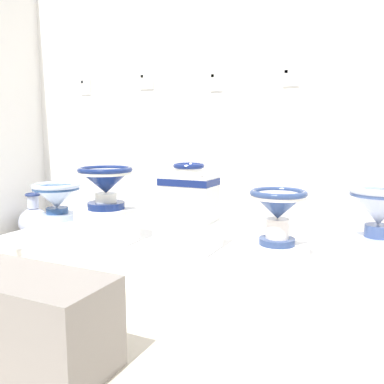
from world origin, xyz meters
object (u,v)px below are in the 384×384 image
at_px(museum_bench, 2,313).
at_px(antique_toilet_leftmost, 189,193).
at_px(plinth_block_slender_white, 107,226).
at_px(info_placard_second, 146,81).
at_px(plinth_block_leftmost, 189,235).
at_px(antique_toilet_central_ornate, 278,207).
at_px(info_placard_first, 85,87).
at_px(antique_toilet_rightmost, 379,209).
at_px(plinth_block_central_ornate, 277,252).
at_px(info_placard_fourth, 291,77).
at_px(antique_toilet_tall_cobalt, 56,197).
at_px(plinth_block_tall_cobalt, 58,225).
at_px(antique_toilet_slender_white, 106,181).
at_px(info_placard_third, 216,81).
at_px(decorative_vase_spare, 34,221).
at_px(plinth_block_rightmost, 376,260).

bearing_deg(museum_bench, antique_toilet_leftmost, 80.98).
height_order(plinth_block_slender_white, info_placard_second, info_placard_second).
distance_m(plinth_block_leftmost, antique_toilet_central_ornate, 0.69).
bearing_deg(info_placard_first, antique_toilet_central_ornate, -12.54).
height_order(antique_toilet_rightmost, info_placard_second, info_placard_second).
xyz_separation_m(plinth_block_central_ornate, info_placard_fourth, (-0.04, 0.43, 1.21)).
bearing_deg(info_placard_fourth, antique_toilet_tall_cobalt, -167.33).
bearing_deg(info_placard_fourth, plinth_block_tall_cobalt, -167.33).
relative_size(antique_toilet_leftmost, museum_bench, 0.39).
bearing_deg(museum_bench, antique_toilet_slender_white, 108.06).
bearing_deg(info_placard_first, plinth_block_slender_white, -41.97).
relative_size(antique_toilet_leftmost, antique_toilet_central_ornate, 1.09).
bearing_deg(plinth_block_central_ornate, info_placard_fourth, 94.83).
distance_m(antique_toilet_tall_cobalt, info_placard_second, 1.27).
distance_m(antique_toilet_leftmost, info_placard_second, 1.18).
bearing_deg(info_placard_third, antique_toilet_rightmost, -19.68).
xyz_separation_m(antique_toilet_tall_cobalt, plinth_block_leftmost, (1.31, -0.05, -0.19)).
distance_m(info_placard_first, info_placard_fourth, 1.90).
relative_size(plinth_block_tall_cobalt, info_placard_second, 2.57).
height_order(plinth_block_slender_white, plinth_block_leftmost, plinth_block_slender_white).
xyz_separation_m(info_placard_third, info_placard_fourth, (0.59, -0.00, 0.00)).
distance_m(antique_toilet_leftmost, museum_bench, 1.50).
xyz_separation_m(info_placard_first, info_placard_third, (1.31, -0.00, -0.02)).
height_order(plinth_block_slender_white, antique_toilet_slender_white, antique_toilet_slender_white).
bearing_deg(decorative_vase_spare, plinth_block_slender_white, -12.11).
bearing_deg(plinth_block_leftmost, plinth_block_tall_cobalt, 177.94).
height_order(plinth_block_rightmost, info_placard_third, info_placard_third).
bearing_deg(plinth_block_rightmost, museum_bench, -135.25).
bearing_deg(antique_toilet_slender_white, plinth_block_tall_cobalt, 167.40).
xyz_separation_m(antique_toilet_leftmost, plinth_block_central_ornate, (0.64, 0.04, -0.37)).
xyz_separation_m(antique_toilet_slender_white, museum_bench, (0.44, -1.34, -0.42)).
relative_size(info_placard_second, museum_bench, 0.13).
bearing_deg(plinth_block_leftmost, antique_toilet_tall_cobalt, 177.94).
height_order(plinth_block_central_ornate, decorative_vase_spare, decorative_vase_spare).
relative_size(info_placard_third, museum_bench, 0.14).
distance_m(plinth_block_tall_cobalt, antique_toilet_tall_cobalt, 0.25).
relative_size(info_placard_first, info_placard_third, 0.97).
height_order(antique_toilet_leftmost, plinth_block_rightmost, antique_toilet_leftmost).
height_order(plinth_block_tall_cobalt, decorative_vase_spare, decorative_vase_spare).
height_order(antique_toilet_rightmost, museum_bench, antique_toilet_rightmost).
relative_size(plinth_block_leftmost, plinth_block_rightmost, 1.03).
relative_size(plinth_block_tall_cobalt, plinth_block_central_ornate, 0.91).
bearing_deg(antique_toilet_rightmost, antique_toilet_slender_white, -176.12).
bearing_deg(plinth_block_tall_cobalt, info_placard_second, 32.63).
distance_m(plinth_block_slender_white, antique_toilet_rightmost, 1.94).
bearing_deg(antique_toilet_rightmost, info_placard_fourth, 145.69).
xyz_separation_m(antique_toilet_tall_cobalt, info_placard_second, (0.67, 0.43, 1.00)).
bearing_deg(antique_toilet_tall_cobalt, antique_toilet_central_ornate, -0.06).
distance_m(plinth_block_leftmost, info_placard_second, 1.43).
xyz_separation_m(antique_toilet_tall_cobalt, info_placard_third, (1.32, 0.43, 0.96)).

